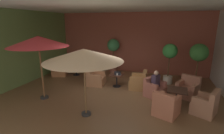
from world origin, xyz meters
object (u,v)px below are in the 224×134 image
armchair_front_right_east (166,106)px  patio_umbrella_center_beige (38,42)px  armchair_front_right_west (188,89)px  armchair_mid_center_north (59,70)px  armchair_front_left_east (95,79)px  potted_tree_mid_right (199,56)px  armchair_front_right_north (154,89)px  cafe_table_mid_center (76,67)px  potted_tree_mid_left (170,56)px  potted_tree_left_corner (113,49)px  iced_drink_cup (117,74)px  patio_umbrella_tall_red (84,55)px  patron_blue_shirt (156,80)px  armchair_mid_center_east (93,70)px  cafe_table_front_left (117,78)px  open_laptop (118,74)px  armchair_front_right_south (206,105)px  armchair_front_left_north (139,82)px  cafe_table_front_right (177,93)px

armchair_front_right_east → patio_umbrella_center_beige: 5.20m
armchair_front_right_west → armchair_mid_center_north: bearing=172.8°
armchair_front_left_east → potted_tree_mid_right: (4.69, 1.03, 1.25)m
armchair_front_right_north → cafe_table_mid_center: size_ratio=1.18×
potted_tree_mid_left → potted_tree_left_corner: bearing=161.9°
armchair_front_left_east → iced_drink_cup: size_ratio=7.90×
armchair_front_right_east → potted_tree_mid_left: potted_tree_mid_left is taller
patio_umbrella_tall_red → patron_blue_shirt: bearing=46.9°
armchair_mid_center_east → patio_umbrella_tall_red: (1.65, -4.26, 1.75)m
cafe_table_front_left → armchair_front_right_east: size_ratio=0.67×
armchair_front_left_east → cafe_table_mid_center: size_ratio=1.03×
cafe_table_mid_center → potted_tree_mid_left: (5.19, 0.23, 0.94)m
armchair_mid_center_north → open_laptop: armchair_mid_center_north is taller
armchair_front_right_east → patio_umbrella_tall_red: 3.19m
armchair_front_right_south → armchair_mid_center_north: (-7.36, 2.20, -0.01)m
armchair_front_right_east → armchair_front_left_east: bearing=150.4°
armchair_front_right_east → cafe_table_mid_center: size_ratio=1.17×
armchair_mid_center_north → potted_tree_mid_right: (7.37, 0.27, 1.24)m
patio_umbrella_center_beige → potted_tree_mid_right: (6.08, 3.14, -0.78)m
armchair_front_right_north → cafe_table_mid_center: 4.94m
patron_blue_shirt → armchair_front_right_east: bearing=-72.0°
armchair_front_left_north → armchair_mid_center_east: 3.26m
patio_umbrella_tall_red → armchair_mid_center_east: bearing=111.2°
patio_umbrella_tall_red → armchair_front_right_north: bearing=47.6°
potted_tree_mid_left → patio_umbrella_center_beige: bearing=-144.3°
potted_tree_mid_left → patron_blue_shirt: bearing=-104.8°
armchair_mid_center_east → potted_tree_mid_left: size_ratio=0.49×
armchair_front_right_west → potted_tree_left_corner: (-4.09, 2.55, 1.14)m
cafe_table_front_right → patron_blue_shirt: (-0.83, 0.49, 0.28)m
armchair_mid_center_north → armchair_front_right_west: bearing=-7.2°
patio_umbrella_tall_red → potted_tree_left_corner: bearing=97.5°
cafe_table_mid_center → potted_tree_mid_left: potted_tree_mid_left is taller
armchair_front_left_east → armchair_mid_center_north: bearing=164.3°
armchair_front_right_south → patio_umbrella_center_beige: patio_umbrella_center_beige is taller
armchair_mid_center_north → potted_tree_mid_left: size_ratio=0.50×
potted_tree_left_corner → iced_drink_cup: (0.97, -2.42, -0.81)m
potted_tree_mid_right → iced_drink_cup: potted_tree_mid_right is taller
armchair_front_left_north → armchair_front_right_south: size_ratio=0.85×
armchair_front_right_west → potted_tree_mid_left: (-0.81, 1.48, 1.09)m
armchair_front_left_north → armchair_front_left_east: size_ratio=0.99×
armchair_mid_center_east → potted_tree_left_corner: potted_tree_left_corner is taller
cafe_table_front_right → patio_umbrella_tall_red: (-2.93, -1.76, 1.59)m
armchair_front_right_north → iced_drink_cup: 1.89m
armchair_front_right_west → potted_tree_mid_left: potted_tree_mid_left is taller
armchair_front_right_north → armchair_mid_center_north: 5.74m
patio_umbrella_tall_red → open_laptop: (0.29, 2.82, -1.40)m
armchair_front_left_north → potted_tree_left_corner: potted_tree_left_corner is taller
patron_blue_shirt → potted_tree_left_corner: bearing=133.3°
armchair_front_right_east → potted_tree_mid_left: size_ratio=0.48×
armchair_front_right_north → potted_tree_left_corner: size_ratio=0.48×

